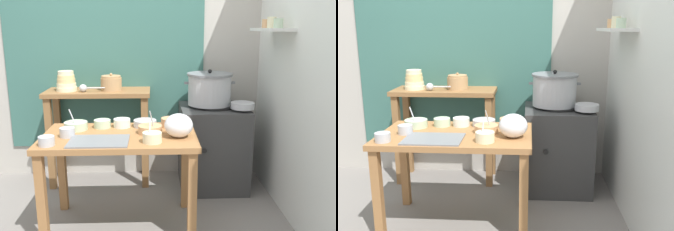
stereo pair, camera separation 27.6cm
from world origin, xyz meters
TOP-DOWN VIEW (x-y plane):
  - ground_plane at (0.00, 0.00)m, footprint 9.00×9.00m
  - wall_back at (0.08, 1.10)m, footprint 4.40×0.12m
  - wall_right at (1.40, 0.20)m, footprint 0.30×3.20m
  - prep_table at (0.06, -0.01)m, footprint 1.10×0.66m
  - back_shelf_table at (-0.20, 0.83)m, footprint 0.96×0.40m
  - stove_block at (0.86, 0.70)m, footprint 0.60×0.61m
  - steamer_pot at (0.82, 0.72)m, footprint 0.46×0.41m
  - clay_pot at (-0.08, 0.83)m, footprint 0.19×0.19m
  - bowl_stack_enamel at (-0.48, 0.81)m, footprint 0.18×0.18m
  - ladle at (-0.31, 0.75)m, footprint 0.27×0.07m
  - serving_tray at (-0.06, -0.18)m, footprint 0.40×0.28m
  - plastic_bag at (0.48, -0.08)m, footprint 0.20×0.19m
  - wide_pan at (1.08, 0.54)m, footprint 0.20×0.20m
  - prep_bowl_0 at (0.30, -0.20)m, footprint 0.13×0.13m
  - prep_bowl_1 at (-0.39, -0.24)m, footprint 0.10×0.10m
  - prep_bowl_2 at (0.28, 0.02)m, footprint 0.17×0.17m
  - prep_bowl_3 at (0.07, 0.19)m, footprint 0.13×0.13m
  - prep_bowl_4 at (0.44, 0.19)m, footprint 0.15×0.15m
  - prep_bowl_5 at (-0.27, 0.13)m, footprint 0.17×0.17m
  - prep_bowl_6 at (0.24, 0.20)m, footprint 0.18×0.18m
  - prep_bowl_7 at (-0.30, -0.05)m, footprint 0.11×0.11m
  - prep_bowl_8 at (-0.08, 0.18)m, footprint 0.13×0.13m

SIDE VIEW (x-z plane):
  - ground_plane at x=0.00m, z-range 0.00..0.00m
  - stove_block at x=0.86m, z-range -0.01..0.77m
  - prep_table at x=0.06m, z-range 0.25..0.97m
  - back_shelf_table at x=-0.20m, z-range 0.23..1.13m
  - serving_tray at x=-0.06m, z-range 0.72..0.73m
  - prep_bowl_6 at x=0.24m, z-range 0.72..0.77m
  - prep_bowl_2 at x=0.28m, z-range 0.66..0.84m
  - prep_bowl_5 at x=-0.27m, z-range 0.67..0.83m
  - prep_bowl_8 at x=-0.08m, z-range 0.72..0.78m
  - prep_bowl_1 at x=-0.39m, z-range 0.72..0.79m
  - prep_bowl_3 at x=0.07m, z-range 0.72..0.79m
  - prep_bowl_7 at x=-0.30m, z-range 0.72..0.79m
  - prep_bowl_4 at x=0.44m, z-range 0.72..0.79m
  - prep_bowl_0 at x=0.30m, z-range 0.69..0.82m
  - plastic_bag at x=0.48m, z-range 0.72..0.89m
  - wide_pan at x=1.08m, z-range 0.78..0.83m
  - steamer_pot at x=0.82m, z-range 0.76..1.09m
  - ladle at x=-0.31m, z-range 0.90..0.97m
  - clay_pot at x=-0.08m, z-range 0.89..1.05m
  - bowl_stack_enamel at x=-0.48m, z-range 0.89..1.07m
  - wall_right at x=1.40m, z-range 0.00..2.60m
  - wall_back at x=0.08m, z-range 0.00..2.60m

